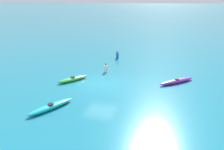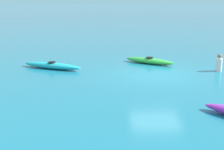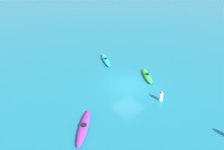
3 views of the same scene
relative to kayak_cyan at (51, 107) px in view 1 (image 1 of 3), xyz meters
name	(u,v)px [view 1 (image 1 of 3)]	position (x,y,z in m)	size (l,w,h in m)	color
ground_plane	(100,84)	(-5.34, 1.34, -0.16)	(600.00, 600.00, 0.00)	#19728C
kayak_cyan	(51,107)	(0.00, 0.00, 0.00)	(3.32, 1.86, 0.37)	#19B7C6
kayak_green	(73,79)	(-5.31, -1.12, 0.00)	(2.78, 2.03, 0.37)	green
kayak_purple	(177,81)	(-7.50, 7.34, 0.00)	(3.02, 2.87, 0.37)	purple
person_near_shore	(117,55)	(-14.07, 0.23, 0.22)	(0.33, 0.33, 0.88)	blue
person_by_kayaks	(106,68)	(-8.59, 0.71, 0.22)	(0.39, 0.39, 0.88)	silver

